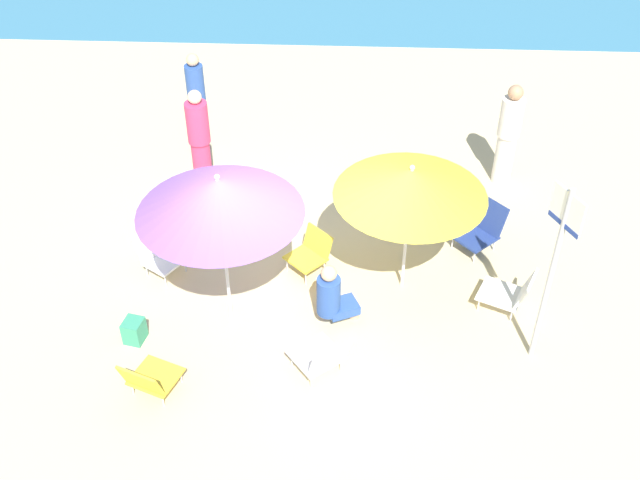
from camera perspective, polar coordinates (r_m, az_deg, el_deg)
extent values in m
plane|color=#D3BC8C|center=(9.85, -1.81, -3.60)|extent=(40.00, 40.00, 0.00)
cylinder|color=silver|center=(9.38, 6.40, 0.69)|extent=(0.04, 0.04, 1.77)
cone|color=yellow|center=(8.95, 6.72, 4.23)|extent=(1.80, 1.80, 0.35)
sphere|color=silver|center=(8.83, 6.82, 5.32)|extent=(0.06, 0.06, 0.06)
cylinder|color=silver|center=(8.82, -7.01, -1.04)|extent=(0.04, 0.04, 2.06)
cone|color=#8E56C6|center=(8.32, -7.45, 3.22)|extent=(1.84, 1.84, 0.44)
sphere|color=silver|center=(8.18, -7.59, 4.62)|extent=(0.06, 0.06, 0.06)
cube|color=gold|center=(9.93, -1.07, -1.37)|extent=(0.60, 0.60, 0.03)
cube|color=gold|center=(9.94, -0.15, -0.09)|extent=(0.41, 0.40, 0.32)
cylinder|color=silver|center=(9.83, -1.07, -2.83)|extent=(0.02, 0.02, 0.21)
cylinder|color=silver|center=(10.03, -2.44, -1.83)|extent=(0.02, 0.02, 0.21)
cylinder|color=silver|center=(10.00, 0.32, -1.96)|extent=(0.02, 0.02, 0.21)
cylinder|color=silver|center=(10.19, -1.06, -1.00)|extent=(0.02, 0.02, 0.21)
cube|color=white|center=(9.73, 13.15, -3.89)|extent=(0.66, 0.63, 0.03)
cube|color=white|center=(9.57, 14.86, -3.54)|extent=(0.33, 0.48, 0.38)
cylinder|color=silver|center=(9.70, 11.59, -4.66)|extent=(0.02, 0.02, 0.19)
cylinder|color=silver|center=(9.97, 12.26, -3.34)|extent=(0.02, 0.02, 0.19)
cylinder|color=silver|center=(9.65, 13.90, -5.40)|extent=(0.02, 0.02, 0.19)
cylinder|color=silver|center=(9.92, 14.50, -4.05)|extent=(0.02, 0.02, 0.19)
cube|color=navy|center=(10.50, 11.29, 0.24)|extent=(0.69, 0.69, 0.03)
cube|color=navy|center=(10.53, 12.38, 1.75)|extent=(0.45, 0.47, 0.43)
cylinder|color=silver|center=(10.36, 11.28, -1.21)|extent=(0.02, 0.02, 0.20)
cylinder|color=silver|center=(10.54, 9.72, -0.15)|extent=(0.02, 0.02, 0.20)
cylinder|color=silver|center=(10.60, 12.69, -0.32)|extent=(0.02, 0.02, 0.20)
cylinder|color=silver|center=(10.78, 11.14, 0.70)|extent=(0.02, 0.02, 0.20)
cube|color=white|center=(10.10, -11.35, -1.52)|extent=(0.60, 0.61, 0.03)
cube|color=white|center=(10.11, -12.39, -0.13)|extent=(0.38, 0.46, 0.41)
cylinder|color=silver|center=(10.17, -9.89, -1.85)|extent=(0.02, 0.02, 0.21)
cylinder|color=silver|center=(10.00, -11.31, -2.95)|extent=(0.02, 0.02, 0.21)
cylinder|color=silver|center=(10.36, -11.22, -1.12)|extent=(0.02, 0.02, 0.21)
cylinder|color=silver|center=(10.19, -12.63, -2.18)|extent=(0.02, 0.02, 0.21)
cube|color=gold|center=(8.77, -12.00, -9.79)|extent=(0.62, 0.60, 0.03)
cube|color=gold|center=(8.52, -13.07, -10.07)|extent=(0.51, 0.31, 0.36)
cylinder|color=silver|center=(9.03, -12.31, -9.03)|extent=(0.02, 0.02, 0.18)
cylinder|color=silver|center=(8.86, -10.19, -9.87)|extent=(0.02, 0.02, 0.18)
cylinder|color=silver|center=(8.85, -13.63, -10.59)|extent=(0.02, 0.02, 0.18)
cylinder|color=silver|center=(8.68, -11.48, -11.50)|extent=(0.02, 0.02, 0.18)
cube|color=white|center=(8.77, -0.27, -8.48)|extent=(0.70, 0.70, 0.03)
cube|color=white|center=(8.49, 0.73, -8.69)|extent=(0.49, 0.43, 0.36)
cylinder|color=silver|center=(8.89, -2.09, -8.78)|extent=(0.02, 0.02, 0.20)
cylinder|color=silver|center=(9.04, 0.10, -7.66)|extent=(0.02, 0.02, 0.20)
cylinder|color=silver|center=(8.67, -0.65, -10.34)|extent=(0.02, 0.02, 0.20)
cylinder|color=silver|center=(8.83, 1.57, -9.16)|extent=(0.02, 0.02, 0.20)
cylinder|color=#2D519E|center=(12.38, -8.85, 8.44)|extent=(0.24, 0.24, 0.86)
cylinder|color=#2D519E|center=(12.03, -9.18, 11.34)|extent=(0.28, 0.28, 0.57)
sphere|color=#DBAD84|center=(11.86, -9.37, 12.95)|extent=(0.19, 0.19, 0.19)
cube|color=#2D519E|center=(9.29, 1.66, -4.96)|extent=(0.44, 0.41, 0.12)
cylinder|color=#DBAD84|center=(9.41, 2.55, -5.19)|extent=(0.12, 0.12, 0.22)
cylinder|color=#2D519E|center=(9.06, 0.64, -4.11)|extent=(0.28, 0.28, 0.51)
sphere|color=#DBAD84|center=(8.82, 0.65, -2.48)|extent=(0.19, 0.19, 0.19)
cylinder|color=#DB3866|center=(11.35, -8.63, 5.35)|extent=(0.27, 0.27, 0.87)
cylinder|color=#DB3866|center=(10.96, -9.01, 8.53)|extent=(0.32, 0.32, 0.61)
sphere|color=beige|center=(10.77, -9.22, 10.35)|extent=(0.19, 0.19, 0.19)
cylinder|color=silver|center=(11.80, 13.39, 5.90)|extent=(0.28, 0.28, 0.80)
cylinder|color=silver|center=(11.45, 13.90, 8.75)|extent=(0.33, 0.33, 0.58)
sphere|color=tan|center=(11.26, 14.21, 10.48)|extent=(0.22, 0.22, 0.22)
cylinder|color=#ADADB2|center=(8.59, 16.55, -2.76)|extent=(0.06, 0.06, 2.35)
cube|color=white|center=(8.03, 17.74, 2.11)|extent=(0.23, 0.42, 0.42)
cube|color=navy|center=(8.13, 17.50, 1.12)|extent=(0.24, 0.42, 0.06)
cube|color=#389970|center=(9.37, -13.52, -6.50)|extent=(0.26, 0.28, 0.30)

